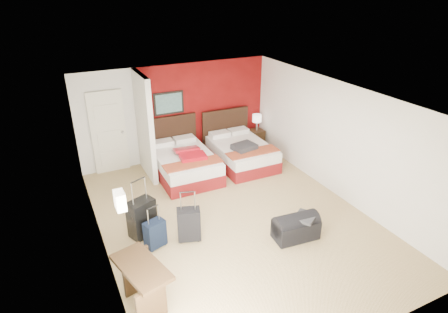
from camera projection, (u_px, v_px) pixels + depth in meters
ground at (233, 218)px, 7.68m from camera, size 6.50×6.50×0.00m
room_walls at (141, 148)px, 7.74m from camera, size 5.02×6.52×2.50m
red_accent_panel at (203, 109)px, 10.07m from camera, size 3.50×0.04×2.50m
partition_wall at (145, 127)px, 8.87m from camera, size 0.12×1.20×2.50m
entry_door at (109, 132)px, 9.15m from camera, size 0.82×0.06×2.05m
bed_left at (185, 165)px, 9.20m from camera, size 1.36×1.92×0.57m
bed_right at (242, 154)px, 9.80m from camera, size 1.31×1.86×0.55m
red_suitcase_open at (190, 153)px, 9.02m from camera, size 0.69×0.89×0.10m
jacket_bundle at (244, 147)px, 9.37m from camera, size 0.62×0.53×0.13m
nightstand at (256, 139)px, 10.79m from camera, size 0.40×0.40×0.52m
table_lamp at (257, 122)px, 10.58m from camera, size 0.28×0.28×0.45m
suitcase_black at (142, 219)px, 7.01m from camera, size 0.56×0.46×0.72m
suitcase_charcoal at (189, 226)px, 6.92m from camera, size 0.48×0.38×0.62m
suitcase_navy at (155, 235)px, 6.76m from camera, size 0.41×0.33×0.50m
duffel_bag at (296, 228)px, 7.02m from camera, size 0.86×0.51×0.42m
jacket_draped at (305, 217)px, 6.93m from camera, size 0.53×0.51×0.05m
desk at (144, 288)px, 5.39m from camera, size 0.72×1.07×0.82m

